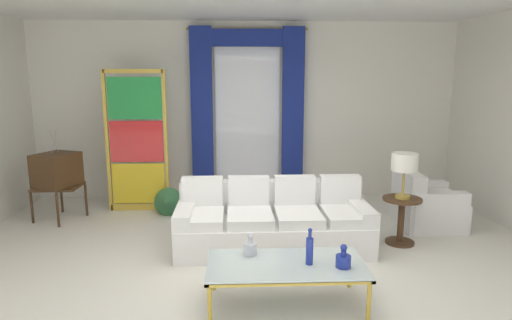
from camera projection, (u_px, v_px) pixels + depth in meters
The scene contains 14 objects.
ground_plane at pixel (252, 269), 4.78m from camera, with size 16.00×16.00×0.00m, color silver.
wall_rear at pixel (246, 111), 7.50m from camera, with size 8.00×0.12×3.00m, color white.
curtained_window at pixel (248, 98), 7.30m from camera, with size 2.00×0.17×2.70m.
couch_white_long at pixel (273, 223), 5.36m from camera, with size 2.35×0.94×0.86m.
coffee_table at pixel (286, 266), 3.96m from camera, with size 1.44×0.72×0.41m.
bottle_blue_decanter at pixel (343, 260), 3.85m from camera, with size 0.14×0.14×0.22m.
bottle_crystal_tall at pixel (310, 250), 3.90m from camera, with size 0.07×0.07×0.34m.
bottle_amber_squat at pixel (250, 247), 4.12m from camera, with size 0.12×0.12×0.22m.
vintage_tv at pixel (57, 171), 6.31m from camera, with size 0.70×0.74×1.35m.
armchair_white at pixel (425, 207), 6.10m from camera, with size 0.84×0.83×0.80m.
stained_glass_divider at pixel (137, 144), 6.71m from camera, with size 0.95×0.05×2.20m.
peacock_figurine at pixel (167, 203), 6.51m from camera, with size 0.44×0.60×0.50m.
round_side_table at pixel (401, 216), 5.45m from camera, with size 0.48×0.48×0.59m.
table_lamp_brass at pixel (405, 164), 5.32m from camera, with size 0.32×0.32×0.57m.
Camera 1 is at (-0.15, -4.47, 2.08)m, focal length 30.39 mm.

